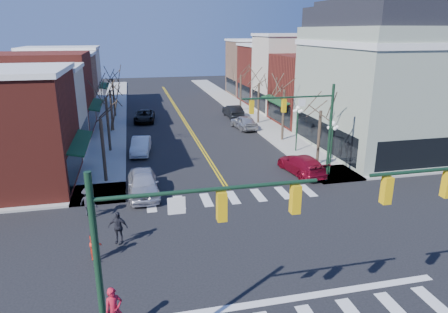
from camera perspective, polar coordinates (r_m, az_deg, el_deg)
ground at (r=21.56m, az=5.42°, el=-12.26°), size 160.00×160.00×0.00m
sidewalk_left at (r=39.24m, az=-16.36°, el=1.14°), size 3.50×70.00×0.15m
sidewalk_right at (r=41.89m, az=8.24°, el=2.70°), size 3.50×70.00×0.15m
bldg_left_stucco_a at (r=38.97m, az=-26.84°, el=5.42°), size 10.00×7.00×7.50m
bldg_left_brick_b at (r=46.59m, az=-24.76°, el=8.03°), size 10.00×9.00×8.50m
bldg_left_tan at (r=54.67m, az=-23.10°, el=9.05°), size 10.00×7.50×7.80m
bldg_left_stucco_b at (r=62.25m, az=-21.98°, el=10.25°), size 10.00×8.00×8.20m
bldg_right_brick_a at (r=48.99m, az=13.49°, el=9.25°), size 10.00×8.50×8.00m
bldg_right_stucco at (r=55.86m, az=10.02°, el=11.47°), size 10.00×7.00×10.00m
bldg_right_brick_b at (r=62.88m, az=7.31°, el=11.56°), size 10.00×8.00×8.50m
bldg_right_tan at (r=70.38m, az=5.03°, el=12.46°), size 10.00×8.00×9.00m
victorian_corner at (r=39.56m, az=22.35°, el=10.43°), size 12.25×14.25×13.30m
traffic_mast_near_left at (r=11.92m, az=-8.63°, el=-12.82°), size 6.60×0.28×7.20m
traffic_mast_far_right at (r=28.31m, az=11.70°, el=5.00°), size 6.60×0.28×7.20m
lamppost_corner at (r=30.84m, az=15.16°, el=2.43°), size 0.36×0.36×4.33m
lamppost_midblock at (r=36.52m, az=10.44°, el=5.06°), size 0.36×0.36×4.33m
tree_left_a at (r=29.95m, az=-16.84°, el=0.68°), size 0.24×0.24×4.76m
tree_left_b at (r=37.65m, az=-16.21°, el=4.33°), size 0.24×0.24×5.04m
tree_left_c at (r=45.53m, az=-15.76°, el=6.26°), size 0.24×0.24×4.55m
tree_left_d at (r=53.37m, az=-15.47°, el=8.06°), size 0.24×0.24×4.90m
tree_right_a at (r=33.23m, az=13.39°, el=2.47°), size 0.24×0.24×4.62m
tree_right_b at (r=40.28m, az=8.44°, el=5.78°), size 0.24×0.24×5.18m
tree_right_c at (r=47.71m, az=4.94°, el=7.52°), size 0.24×0.24×4.83m
tree_right_d at (r=55.27m, az=2.39°, el=9.02°), size 0.24×0.24×4.97m
car_left_near at (r=27.51m, az=-11.49°, el=-3.79°), size 2.13×5.00×1.68m
car_left_mid at (r=36.83m, az=-11.81°, el=1.50°), size 2.09×4.62×1.47m
car_left_far at (r=49.86m, az=-11.29°, el=5.67°), size 2.80×5.24×1.40m
car_right_near at (r=31.65m, az=11.03°, el=-1.10°), size 2.70×5.31×1.48m
car_right_mid at (r=45.34m, az=2.84°, el=4.93°), size 2.43×4.82×1.57m
car_right_far at (r=51.55m, az=1.29°, el=6.49°), size 1.85×4.83×1.57m
pedestrian_red_a at (r=15.98m, az=-15.46°, el=-20.36°), size 0.76×0.64×1.77m
pedestrian_red_b at (r=20.59m, az=-17.87°, el=-11.61°), size 0.71×0.85×1.60m
pedestrian_dark_a at (r=21.58m, az=-14.92°, el=-9.73°), size 1.09×0.68×1.73m
pedestrian_dark_b at (r=25.02m, az=-18.85°, el=-6.16°), size 1.31×1.12×1.76m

